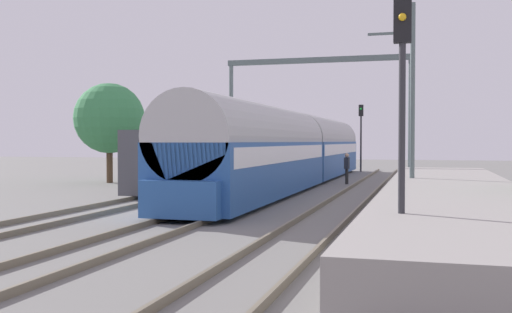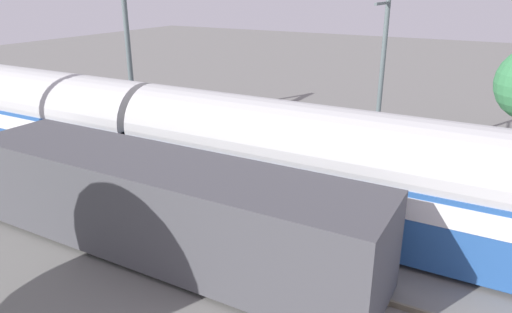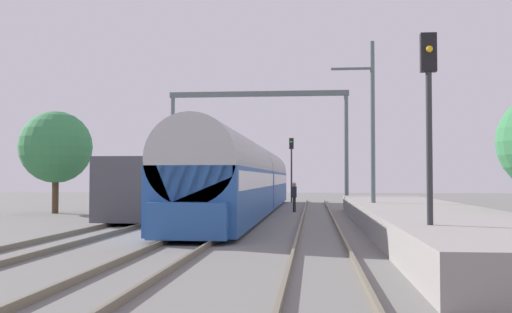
{
  "view_description": "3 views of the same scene",
  "coord_description": "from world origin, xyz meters",
  "px_view_note": "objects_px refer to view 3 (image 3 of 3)",
  "views": [
    {
      "loc": [
        6.82,
        -19.69,
        2.39
      ],
      "look_at": [
        0.0,
        4.47,
        1.76
      ],
      "focal_mm": 42.21,
      "sensor_mm": 36.0,
      "label": 1
    },
    {
      "loc": [
        -13.25,
        0.56,
        7.5
      ],
      "look_at": [
        0.18,
        8.08,
        1.84
      ],
      "focal_mm": 33.09,
      "sensor_mm": 36.0,
      "label": 2
    },
    {
      "loc": [
        3.69,
        -20.9,
        1.97
      ],
      "look_at": [
        0.0,
        17.56,
        3.38
      ],
      "focal_mm": 41.87,
      "sensor_mm": 36.0,
      "label": 3
    }
  ],
  "objects_px": {
    "railway_signal_near": "(429,116)",
    "railway_signal_far": "(291,161)",
    "catenary_gantry": "(258,124)",
    "freight_car": "(164,188)",
    "passenger_train": "(248,178)",
    "person_crossing": "(294,194)"
  },
  "relations": [
    {
      "from": "railway_signal_far",
      "to": "catenary_gantry",
      "type": "bearing_deg",
      "value": -102.1
    },
    {
      "from": "railway_signal_far",
      "to": "person_crossing",
      "type": "bearing_deg",
      "value": -87.27
    },
    {
      "from": "passenger_train",
      "to": "catenary_gantry",
      "type": "bearing_deg",
      "value": 90.0
    },
    {
      "from": "railway_signal_near",
      "to": "freight_car",
      "type": "bearing_deg",
      "value": 122.93
    },
    {
      "from": "passenger_train",
      "to": "person_crossing",
      "type": "distance_m",
      "value": 3.03
    },
    {
      "from": "freight_car",
      "to": "railway_signal_far",
      "type": "xyz_separation_m",
      "value": [
        5.81,
        19.19,
        1.89
      ]
    },
    {
      "from": "passenger_train",
      "to": "freight_car",
      "type": "bearing_deg",
      "value": -135.36
    },
    {
      "from": "freight_car",
      "to": "person_crossing",
      "type": "relative_size",
      "value": 7.51
    },
    {
      "from": "catenary_gantry",
      "to": "railway_signal_far",
      "type": "bearing_deg",
      "value": 77.9
    },
    {
      "from": "railway_signal_near",
      "to": "railway_signal_far",
      "type": "bearing_deg",
      "value": 97.21
    },
    {
      "from": "passenger_train",
      "to": "railway_signal_near",
      "type": "bearing_deg",
      "value": -72.11
    },
    {
      "from": "freight_car",
      "to": "railway_signal_far",
      "type": "height_order",
      "value": "railway_signal_far"
    },
    {
      "from": "railway_signal_far",
      "to": "catenary_gantry",
      "type": "height_order",
      "value": "catenary_gantry"
    },
    {
      "from": "railway_signal_near",
      "to": "railway_signal_far",
      "type": "xyz_separation_m",
      "value": [
        -4.43,
        35.01,
        -0.03
      ]
    },
    {
      "from": "railway_signal_near",
      "to": "passenger_train",
      "type": "bearing_deg",
      "value": 107.89
    },
    {
      "from": "passenger_train",
      "to": "catenary_gantry",
      "type": "relative_size",
      "value": 2.69
    },
    {
      "from": "railway_signal_near",
      "to": "catenary_gantry",
      "type": "distance_m",
      "value": 26.92
    },
    {
      "from": "person_crossing",
      "to": "railway_signal_near",
      "type": "xyz_separation_m",
      "value": [
        3.76,
        -20.92,
        2.36
      ]
    },
    {
      "from": "passenger_train",
      "to": "freight_car",
      "type": "relative_size",
      "value": 2.53
    },
    {
      "from": "passenger_train",
      "to": "railway_signal_near",
      "type": "distance_m",
      "value": 20.71
    },
    {
      "from": "person_crossing",
      "to": "railway_signal_far",
      "type": "xyz_separation_m",
      "value": [
        -0.67,
        14.09,
        2.33
      ]
    },
    {
      "from": "freight_car",
      "to": "passenger_train",
      "type": "bearing_deg",
      "value": 44.64
    }
  ]
}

